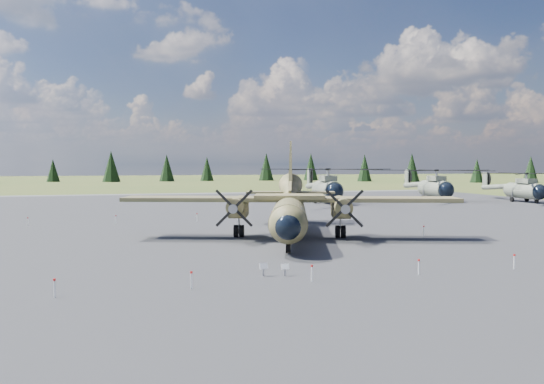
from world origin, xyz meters
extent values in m
plane|color=brown|center=(0.00, 0.00, 0.00)|extent=(500.00, 500.00, 0.00)
cube|color=#5D5D62|center=(0.00, 10.00, 0.00)|extent=(120.00, 120.00, 0.04)
cylinder|color=#3D3F22|center=(5.38, 1.25, 2.08)|extent=(7.38, 16.30, 2.54)
sphere|color=#3D3F22|center=(2.90, -6.51, 2.08)|extent=(3.12, 3.12, 2.49)
sphere|color=black|center=(2.74, -6.99, 2.04)|extent=(2.30, 2.30, 1.83)
cube|color=black|center=(3.34, -5.13, 2.76)|extent=(2.17, 1.93, 0.50)
cone|color=#3D3F22|center=(8.63, 11.43, 3.03)|extent=(4.26, 6.69, 3.81)
cube|color=gray|center=(5.65, 2.12, 1.04)|extent=(3.29, 5.70, 0.45)
cube|color=#29341B|center=(5.52, 1.68, 3.12)|extent=(25.96, 10.93, 0.32)
cube|color=#3D3F22|center=(5.52, 1.68, 3.32)|extent=(6.17, 4.76, 0.32)
cylinder|color=#3D3F22|center=(1.55, 2.67, 2.62)|extent=(2.73, 4.90, 1.36)
cube|color=#3D3F22|center=(1.77, 3.36, 2.04)|extent=(2.23, 3.35, 0.72)
cone|color=gray|center=(0.65, -0.14, 2.62)|extent=(0.90, 0.99, 0.69)
cylinder|color=black|center=(1.77, 3.36, 0.50)|extent=(1.06, 1.19, 1.00)
cylinder|color=#3D3F22|center=(9.31, 0.18, 2.62)|extent=(2.73, 4.90, 1.36)
cube|color=#3D3F22|center=(9.54, 0.87, 2.04)|extent=(2.23, 3.35, 0.72)
cone|color=gray|center=(8.42, -2.62, 2.62)|extent=(0.90, 0.99, 0.69)
cylinder|color=black|center=(9.54, 0.87, 0.50)|extent=(1.06, 1.19, 1.00)
cube|color=#3D3F22|center=(7.58, 8.15, 3.58)|extent=(2.32, 6.59, 1.52)
cube|color=#29341B|center=(8.77, 11.86, 3.08)|extent=(8.89, 4.55, 0.20)
cylinder|color=gray|center=(3.23, -5.48, 1.15)|extent=(0.16, 0.16, 0.82)
cylinder|color=black|center=(3.23, -5.48, 0.50)|extent=(0.56, 0.90, 0.85)
cylinder|color=gray|center=(21.69, 35.12, 2.05)|extent=(3.65, 8.23, 2.77)
sphere|color=black|center=(21.24, 31.16, 1.99)|extent=(2.82, 2.82, 2.55)
sphere|color=gray|center=(22.14, 39.07, 2.05)|extent=(2.82, 2.82, 2.55)
cube|color=gray|center=(21.64, 34.68, 3.82)|extent=(2.27, 3.73, 0.83)
cylinder|color=gray|center=(21.64, 34.68, 4.65)|extent=(0.44, 0.44, 1.11)
cylinder|color=gray|center=(22.61, 43.20, 2.43)|extent=(1.99, 9.49, 1.58)
cube|color=gray|center=(23.08, 47.32, 3.82)|extent=(0.42, 1.57, 2.66)
cylinder|color=black|center=(23.46, 47.28, 3.82)|extent=(0.39, 2.87, 2.88)
cylinder|color=black|center=(21.32, 31.82, 0.44)|extent=(0.39, 0.78, 0.75)
cylinder|color=black|center=(20.36, 36.60, 0.44)|extent=(0.43, 0.92, 0.89)
cylinder|color=gray|center=(20.36, 36.60, 1.02)|extent=(0.17, 0.17, 1.60)
cylinder|color=black|center=(23.33, 36.27, 0.44)|extent=(0.43, 0.92, 0.89)
cylinder|color=gray|center=(23.33, 36.27, 1.02)|extent=(0.17, 0.17, 1.60)
cylinder|color=gray|center=(40.53, 36.24, 1.96)|extent=(3.64, 7.92, 2.65)
sphere|color=black|center=(40.03, 32.46, 1.91)|extent=(2.74, 2.74, 2.44)
sphere|color=gray|center=(41.04, 40.03, 1.96)|extent=(2.74, 2.74, 2.44)
cube|color=gray|center=(40.48, 35.82, 3.66)|extent=(2.24, 3.60, 0.79)
cylinder|color=gray|center=(40.48, 35.82, 4.45)|extent=(0.43, 0.43, 1.06)
cylinder|color=gray|center=(41.57, 43.97, 2.33)|extent=(2.08, 9.09, 1.52)
cube|color=gray|center=(42.09, 47.91, 3.66)|extent=(0.43, 1.50, 2.54)
cylinder|color=black|center=(42.46, 47.86, 3.66)|extent=(0.43, 2.74, 2.76)
cylinder|color=black|center=(40.11, 33.09, 0.42)|extent=(0.39, 0.75, 0.72)
cylinder|color=black|center=(39.28, 37.69, 0.42)|extent=(0.43, 0.88, 0.85)
cylinder|color=gray|center=(39.28, 37.69, 0.98)|extent=(0.17, 0.17, 1.54)
cylinder|color=black|center=(42.12, 37.32, 0.42)|extent=(0.43, 0.88, 0.85)
cylinder|color=gray|center=(42.12, 37.32, 0.98)|extent=(0.17, 0.17, 1.54)
cylinder|color=gray|center=(52.38, 30.27, 1.78)|extent=(3.01, 7.10, 2.40)
sphere|color=black|center=(52.07, 26.83, 1.73)|extent=(2.40, 2.40, 2.21)
sphere|color=gray|center=(52.69, 33.72, 1.78)|extent=(2.40, 2.40, 2.21)
cube|color=gray|center=(52.34, 29.89, 3.31)|extent=(1.90, 3.21, 0.72)
cylinder|color=gray|center=(52.34, 29.89, 4.03)|extent=(0.38, 0.38, 0.96)
cylinder|color=gray|center=(53.01, 37.31, 2.11)|extent=(1.54, 8.24, 1.37)
cube|color=gray|center=(53.33, 40.89, 3.31)|extent=(0.33, 1.36, 2.31)
cylinder|color=black|center=(53.67, 40.86, 3.31)|extent=(0.28, 2.49, 2.50)
cylinder|color=black|center=(52.12, 27.40, 0.38)|extent=(0.33, 0.67, 0.65)
cylinder|color=black|center=(51.19, 31.54, 0.38)|extent=(0.36, 0.79, 0.77)
cylinder|color=gray|center=(51.19, 31.54, 0.89)|extent=(0.15, 0.15, 1.39)
cylinder|color=black|center=(53.77, 31.31, 0.38)|extent=(0.36, 0.79, 0.77)
cylinder|color=gray|center=(53.77, 31.31, 0.89)|extent=(0.15, 0.15, 1.39)
cube|color=gray|center=(-0.02, -11.60, 0.28)|extent=(0.09, 0.09, 0.55)
cube|color=white|center=(-0.02, -11.65, 0.54)|extent=(0.46, 0.24, 0.31)
cube|color=gray|center=(1.08, -11.85, 0.26)|extent=(0.08, 0.08, 0.52)
cube|color=white|center=(1.08, -11.90, 0.51)|extent=(0.43, 0.20, 0.29)
cylinder|color=white|center=(-10.00, -13.50, 0.40)|extent=(0.07, 0.07, 0.80)
cylinder|color=red|center=(-10.00, -13.50, 0.80)|extent=(0.12, 0.12, 0.10)
cylinder|color=white|center=(-4.00, -13.50, 0.40)|extent=(0.07, 0.07, 0.80)
cylinder|color=red|center=(-4.00, -13.50, 0.80)|extent=(0.12, 0.12, 0.10)
cylinder|color=white|center=(2.00, -13.50, 0.40)|extent=(0.07, 0.07, 0.80)
cylinder|color=red|center=(2.00, -13.50, 0.80)|extent=(0.12, 0.12, 0.10)
cylinder|color=white|center=(8.00, -13.50, 0.40)|extent=(0.07, 0.07, 0.80)
cylinder|color=red|center=(8.00, -13.50, 0.80)|extent=(0.12, 0.12, 0.10)
cylinder|color=white|center=(14.00, -13.50, 0.40)|extent=(0.07, 0.07, 0.80)
cylinder|color=red|center=(14.00, -13.50, 0.80)|extent=(0.12, 0.12, 0.10)
cylinder|color=white|center=(-16.00, 16.00, 0.40)|extent=(0.07, 0.07, 0.80)
cylinder|color=red|center=(-16.00, 16.00, 0.80)|extent=(0.12, 0.12, 0.10)
cylinder|color=white|center=(-8.00, 16.00, 0.40)|extent=(0.07, 0.07, 0.80)
cylinder|color=red|center=(-8.00, 16.00, 0.80)|extent=(0.12, 0.12, 0.10)
cylinder|color=white|center=(0.00, 16.00, 0.40)|extent=(0.07, 0.07, 0.80)
cylinder|color=red|center=(0.00, 16.00, 0.80)|extent=(0.12, 0.12, 0.10)
cylinder|color=white|center=(8.00, 16.00, 0.40)|extent=(0.07, 0.07, 0.80)
cylinder|color=red|center=(8.00, 16.00, 0.80)|extent=(0.12, 0.12, 0.10)
cylinder|color=white|center=(16.00, 16.00, 0.40)|extent=(0.07, 0.07, 0.80)
cylinder|color=red|center=(16.00, 16.00, 0.80)|extent=(0.12, 0.12, 0.10)
cylinder|color=white|center=(16.50, 0.00, 0.40)|extent=(0.07, 0.07, 0.80)
cylinder|color=red|center=(16.50, 0.00, 0.80)|extent=(0.12, 0.12, 0.10)
cone|color=black|center=(117.46, 103.10, 4.30)|extent=(4.82, 4.82, 8.61)
cone|color=black|center=(102.22, 109.44, 3.85)|extent=(4.31, 4.31, 7.70)
cone|color=black|center=(86.32, 122.57, 4.85)|extent=(5.43, 5.43, 9.70)
cone|color=black|center=(72.56, 130.47, 4.70)|extent=(5.26, 5.26, 9.39)
cone|color=black|center=(58.81, 147.29, 5.03)|extent=(5.63, 5.63, 10.06)
cone|color=black|center=(42.02, 148.43, 5.02)|extent=(5.62, 5.62, 10.04)
cone|color=black|center=(20.47, 149.36, 4.30)|extent=(4.81, 4.81, 8.59)
cone|color=black|center=(6.37, 148.49, 4.67)|extent=(5.23, 5.23, 9.34)
cone|color=black|center=(-12.05, 147.56, 5.24)|extent=(5.87, 5.87, 10.48)
cone|color=black|center=(-30.96, 153.05, 3.86)|extent=(4.32, 4.32, 7.72)
camera|label=1|loc=(-6.84, -38.27, 5.87)|focal=35.00mm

